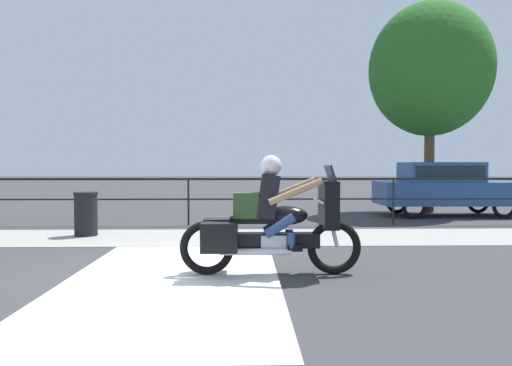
{
  "coord_description": "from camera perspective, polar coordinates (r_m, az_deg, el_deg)",
  "views": [
    {
      "loc": [
        1.39,
        -6.85,
        1.49
      ],
      "look_at": [
        1.57,
        0.92,
        1.21
      ],
      "focal_mm": 35.0,
      "sensor_mm": 36.0,
      "label": 1
    }
  ],
  "objects": [
    {
      "name": "tree_behind_sign",
      "position": [
        16.83,
        19.3,
        12.13
      ],
      "size": [
        3.78,
        3.78,
        6.56
      ],
      "color": "brown",
      "rests_on": "ground"
    },
    {
      "name": "trash_bin",
      "position": [
        11.07,
        -18.87,
        -3.37
      ],
      "size": [
        0.5,
        0.5,
        0.92
      ],
      "color": "black",
      "rests_on": "ground"
    },
    {
      "name": "sidewalk_band",
      "position": [
        10.45,
        -8.99,
        -6.14
      ],
      "size": [
        44.0,
        2.4,
        0.01
      ],
      "primitive_type": "cube",
      "color": "#99968E",
      "rests_on": "ground"
    },
    {
      "name": "motorcycle",
      "position": [
        6.8,
        1.62,
        -4.51
      ],
      "size": [
        2.48,
        0.76,
        1.63
      ],
      "rotation": [
        0.0,
        0.0,
        -0.01
      ],
      "color": "black",
      "rests_on": "ground"
    },
    {
      "name": "parked_car",
      "position": [
        15.61,
        20.81,
        -0.25
      ],
      "size": [
        4.08,
        1.69,
        1.57
      ],
      "rotation": [
        0.0,
        0.0,
        0.02
      ],
      "color": "#284C84",
      "rests_on": "ground"
    },
    {
      "name": "crosswalk_band",
      "position": [
        6.88,
        -9.27,
        -10.46
      ],
      "size": [
        2.77,
        6.0,
        0.01
      ],
      "primitive_type": "cube",
      "color": "silver",
      "rests_on": "ground"
    },
    {
      "name": "ground_plane",
      "position": [
        7.15,
        -12.69,
        -10.04
      ],
      "size": [
        120.0,
        120.0,
        0.0
      ],
      "primitive_type": "plane",
      "color": "#38383A"
    },
    {
      "name": "fence_railing",
      "position": [
        12.41,
        -7.74,
        -0.57
      ],
      "size": [
        36.0,
        0.05,
        1.18
      ],
      "color": "black",
      "rests_on": "ground"
    }
  ]
}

